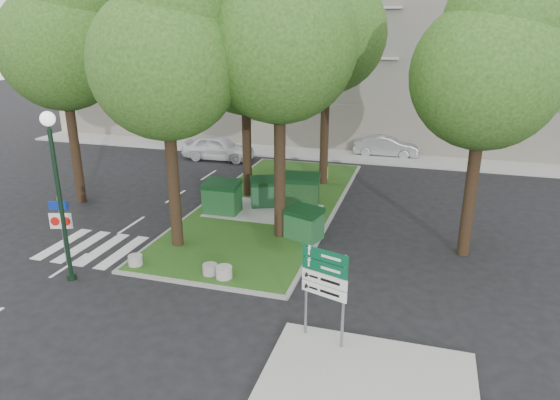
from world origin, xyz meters
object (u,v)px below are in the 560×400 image
at_px(tree_median_near_left, 167,49).
at_px(dumpster_a, 222,197).
at_px(tree_median_far, 330,21).
at_px(dumpster_d, 304,223).
at_px(tree_median_near_right, 283,29).
at_px(bollard_mid, 210,269).
at_px(car_white, 219,148).
at_px(street_lamp, 57,178).
at_px(tree_street_right, 490,61).
at_px(dumpster_c, 302,190).
at_px(traffic_sign_pole, 61,222).
at_px(car_silver, 386,146).
at_px(dumpster_b, 266,192).
at_px(litter_bin, 325,172).
at_px(tree_street_left, 62,37).
at_px(tree_median_mid, 247,52).
at_px(bollard_left, 135,260).
at_px(directional_sign, 325,281).
at_px(bollard_right, 224,272).

xyz_separation_m(tree_median_near_left, dumpster_a, (0.18, 3.75, -6.48)).
distance_m(tree_median_far, dumpster_d, 10.75).
distance_m(tree_median_near_right, tree_median_far, 7.51).
xyz_separation_m(bollard_mid, car_white, (-6.05, 14.90, 0.48)).
xyz_separation_m(bollard_mid, street_lamp, (-4.41, -1.46, 3.25)).
distance_m(tree_street_right, dumpster_d, 8.74).
distance_m(dumpster_c, traffic_sign_pole, 10.52).
height_order(tree_median_far, dumpster_a, tree_median_far).
xyz_separation_m(traffic_sign_pole, car_white, (-0.79, 15.50, -0.87)).
xyz_separation_m(street_lamp, car_silver, (8.55, 20.36, -2.86)).
xyz_separation_m(dumpster_a, dumpster_c, (3.20, 1.91, 0.02)).
height_order(tree_median_near_right, car_silver, tree_median_near_right).
height_order(tree_median_near_right, dumpster_c, tree_median_near_right).
bearing_deg(tree_median_near_right, tree_median_far, 88.47).
distance_m(tree_median_near_right, dumpster_b, 8.08).
distance_m(dumpster_a, car_silver, 14.52).
distance_m(tree_median_near_right, litter_bin, 11.29).
distance_m(dumpster_a, traffic_sign_pole, 7.17).
xyz_separation_m(tree_street_left, car_white, (3.06, 9.44, -6.87)).
relative_size(tree_median_mid, bollard_left, 20.19).
height_order(tree_median_near_right, traffic_sign_pole, tree_median_near_right).
bearing_deg(dumpster_d, car_white, 147.89).
bearing_deg(dumpster_d, tree_median_near_right, -164.33).
bearing_deg(bollard_mid, tree_median_near_right, 70.69).
height_order(car_white, car_silver, car_white).
xyz_separation_m(tree_median_near_right, car_white, (-7.44, 10.94, -7.20)).
bearing_deg(dumpster_d, litter_bin, 116.88).
height_order(tree_median_near_left, dumpster_d, tree_median_near_left).
bearing_deg(dumpster_d, bollard_mid, -99.91).
distance_m(tree_median_near_right, dumpster_a, 8.08).
bearing_deg(car_silver, bollard_left, 158.82).
distance_m(tree_median_mid, car_white, 9.98).
distance_m(tree_median_near_left, tree_street_left, 7.83).
relative_size(tree_median_near_right, bollard_mid, 23.08).
relative_size(tree_street_right, street_lamp, 1.78).
bearing_deg(dumpster_a, tree_street_left, -179.09).
bearing_deg(litter_bin, bollard_mid, -96.42).
bearing_deg(directional_sign, dumpster_a, 145.69).
relative_size(bollard_left, directional_sign, 0.19).
distance_m(traffic_sign_pole, car_white, 15.54).
bearing_deg(litter_bin, tree_median_near_right, -90.01).
xyz_separation_m(tree_median_far, litter_bin, (-0.20, 0.89, -7.89)).
distance_m(dumpster_b, litter_bin, 5.49).
bearing_deg(dumpster_a, traffic_sign_pole, -118.88).
bearing_deg(tree_median_far, car_white, 155.75).
bearing_deg(tree_street_right, litter_bin, 131.57).
relative_size(tree_median_near_right, tree_median_mid, 1.15).
relative_size(tree_median_near_right, dumpster_b, 6.62).
xyz_separation_m(tree_median_mid, dumpster_b, (1.28, -1.31, -6.21)).
xyz_separation_m(bollard_right, litter_bin, (0.84, 12.45, 0.12)).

